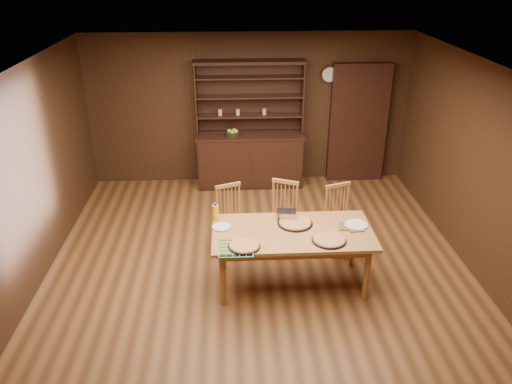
{
  "coord_description": "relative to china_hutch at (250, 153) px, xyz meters",
  "views": [
    {
      "loc": [
        -0.33,
        -5.38,
        3.75
      ],
      "look_at": [
        -0.02,
        0.4,
        0.96
      ],
      "focal_mm": 35.0,
      "sensor_mm": 36.0,
      "label": 1
    }
  ],
  "objects": [
    {
      "name": "chair_left",
      "position": [
        -0.35,
        -2.09,
        -0.11
      ],
      "size": [
        0.48,
        0.47,
        0.93
      ],
      "rotation": [
        0.0,
        0.0,
        0.36
      ],
      "color": "#BC8640",
      "rests_on": "floor"
    },
    {
      "name": "dining_table",
      "position": [
        0.38,
        -3.01,
        0.08
      ],
      "size": [
        1.92,
        0.96,
        0.75
      ],
      "color": "#A7643A",
      "rests_on": "floor"
    },
    {
      "name": "plate_right",
      "position": [
        1.17,
        -2.91,
        0.16
      ],
      "size": [
        0.29,
        0.29,
        0.02
      ],
      "color": "beige",
      "rests_on": "dining_table"
    },
    {
      "name": "chair_center",
      "position": [
        0.36,
        -2.1,
        -0.08
      ],
      "size": [
        0.51,
        0.5,
        0.97
      ],
      "rotation": [
        0.0,
        0.0,
        -0.41
      ],
      "color": "#BC8640",
      "rests_on": "floor"
    },
    {
      "name": "wall_clock",
      "position": [
        1.35,
        0.2,
        1.3
      ],
      "size": [
        0.3,
        0.05,
        0.3
      ],
      "color": "black",
      "rests_on": "room_shell"
    },
    {
      "name": "china_hutch",
      "position": [
        0.0,
        0.0,
        0.0
      ],
      "size": [
        1.84,
        0.52,
        2.17
      ],
      "color": "black",
      "rests_on": "floor"
    },
    {
      "name": "fruit_bowl",
      "position": [
        -0.3,
        -0.07,
        0.39
      ],
      "size": [
        0.27,
        0.27,
        0.12
      ],
      "color": "black",
      "rests_on": "china_hutch"
    },
    {
      "name": "pizza_right",
      "position": [
        0.77,
        -3.25,
        0.17
      ],
      "size": [
        0.4,
        0.4,
        0.04
      ],
      "color": "black",
      "rests_on": "dining_table"
    },
    {
      "name": "floor",
      "position": [
        0.0,
        -2.75,
        -0.6
      ],
      "size": [
        6.0,
        6.0,
        0.0
      ],
      "primitive_type": "plane",
      "color": "brown",
      "rests_on": "ground"
    },
    {
      "name": "pot_holder_a",
      "position": [
        1.14,
        -2.99,
        0.16
      ],
      "size": [
        0.19,
        0.19,
        0.01
      ],
      "primitive_type": "cube",
      "rotation": [
        0.0,
        0.0,
        0.08
      ],
      "color": "#9E2012",
      "rests_on": "dining_table"
    },
    {
      "name": "foil_dish",
      "position": [
        0.34,
        -2.67,
        0.2
      ],
      "size": [
        0.26,
        0.2,
        0.1
      ],
      "primitive_type": "cube",
      "rotation": [
        0.0,
        0.0,
        -0.13
      ],
      "color": "silver",
      "rests_on": "dining_table"
    },
    {
      "name": "pizza_left",
      "position": [
        -0.21,
        -3.33,
        0.17
      ],
      "size": [
        0.37,
        0.37,
        0.04
      ],
      "color": "black",
      "rests_on": "dining_table"
    },
    {
      "name": "cooling_rack",
      "position": [
        -0.3,
        -3.37,
        0.16
      ],
      "size": [
        0.49,
        0.49,
        0.02
      ],
      "primitive_type": null,
      "rotation": [
        0.0,
        0.0,
        0.4
      ],
      "color": "#0DB25E",
      "rests_on": "dining_table"
    },
    {
      "name": "room_shell",
      "position": [
        0.0,
        -2.75,
        0.98
      ],
      "size": [
        6.0,
        6.0,
        6.0
      ],
      "color": "beige",
      "rests_on": "floor"
    },
    {
      "name": "pizza_center",
      "position": [
        0.43,
        -2.84,
        0.17
      ],
      "size": [
        0.43,
        0.43,
        0.04
      ],
      "color": "black",
      "rests_on": "dining_table"
    },
    {
      "name": "plate_left",
      "position": [
        -0.47,
        -2.87,
        0.16
      ],
      "size": [
        0.24,
        0.24,
        0.02
      ],
      "color": "beige",
      "rests_on": "dining_table"
    },
    {
      "name": "pot_holder_b",
      "position": [
        1.05,
        -2.95,
        0.16
      ],
      "size": [
        0.23,
        0.23,
        0.01
      ],
      "primitive_type": "cube",
      "rotation": [
        0.0,
        0.0,
        -0.19
      ],
      "color": "#9E2012",
      "rests_on": "dining_table"
    },
    {
      "name": "chair_right",
      "position": [
        1.13,
        -2.23,
        -0.09
      ],
      "size": [
        0.49,
        0.48,
        0.96
      ],
      "rotation": [
        0.0,
        0.0,
        0.33
      ],
      "color": "#BC8640",
      "rests_on": "floor"
    },
    {
      "name": "doorway",
      "position": [
        1.9,
        0.15,
        0.45
      ],
      "size": [
        1.0,
        0.18,
        2.1
      ],
      "primitive_type": "cube",
      "color": "black",
      "rests_on": "floor"
    },
    {
      "name": "juice_bottle",
      "position": [
        -0.54,
        -2.69,
        0.26
      ],
      "size": [
        0.08,
        0.08,
        0.24
      ],
      "color": "#F8B00D",
      "rests_on": "dining_table"
    }
  ]
}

